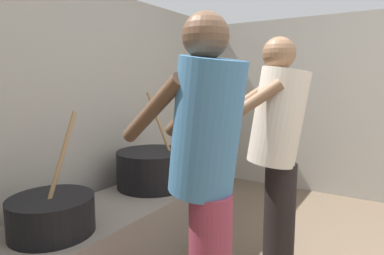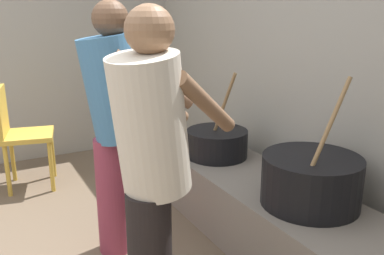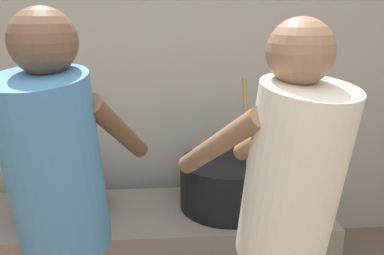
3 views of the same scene
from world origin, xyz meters
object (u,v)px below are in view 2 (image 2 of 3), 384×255
(chair_yellow, at_px, (20,132))
(cook_in_cream_shirt, at_px, (152,162))
(cooking_pot_secondary, at_px, (311,180))
(cook_in_blue_shirt, at_px, (114,117))
(cooking_pot_main, at_px, (217,143))

(chair_yellow, bearing_deg, cook_in_cream_shirt, 8.78)
(cook_in_cream_shirt, xyz_separation_m, chair_yellow, (-2.09, -0.32, -0.37))
(cooking_pot_secondary, bearing_deg, cook_in_blue_shirt, -128.97)
(cook_in_cream_shirt, relative_size, cook_in_blue_shirt, 0.98)
(cooking_pot_secondary, height_order, cook_in_cream_shirt, cook_in_cream_shirt)
(cooking_pot_secondary, relative_size, cook_in_cream_shirt, 0.49)
(cooking_pot_secondary, xyz_separation_m, cook_in_blue_shirt, (-0.72, -0.89, 0.31))
(cook_in_blue_shirt, height_order, chair_yellow, cook_in_blue_shirt)
(cooking_pot_main, distance_m, chair_yellow, 1.68)
(cooking_pot_main, distance_m, cook_in_cream_shirt, 1.38)
(cook_in_cream_shirt, height_order, chair_yellow, cook_in_cream_shirt)
(cooking_pot_main, xyz_separation_m, cook_in_blue_shirt, (0.21, -0.85, 0.35))
(cook_in_blue_shirt, xyz_separation_m, chair_yellow, (-1.33, -0.41, -0.39))
(cooking_pot_secondary, xyz_separation_m, cook_in_cream_shirt, (0.04, -0.97, 0.30))
(cooking_pot_main, xyz_separation_m, cooking_pot_secondary, (0.93, 0.04, 0.04))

